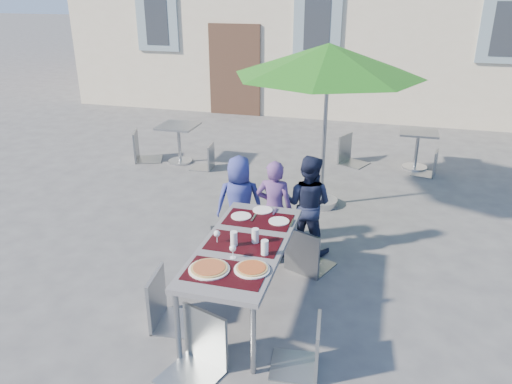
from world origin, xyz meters
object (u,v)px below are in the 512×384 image
(cafe_table_1, at_px, (417,144))
(pizza_near_right, at_px, (252,269))
(child_1, at_px, (274,209))
(bg_chair_r_1, at_px, (432,147))
(child_2, at_px, (308,204))
(chair_5, at_px, (195,311))
(chair_3, at_px, (165,269))
(cafe_table_0, at_px, (179,138))
(bg_chair_l_0, at_px, (140,128))
(bg_chair_r_0, at_px, (206,142))
(dining_table, at_px, (244,248))
(child_0, at_px, (239,203))
(chair_2, at_px, (308,224))
(pizza_near_left, at_px, (209,268))
(bg_chair_l_1, at_px, (351,132))
(chair_0, at_px, (228,217))
(chair_4, at_px, (307,317))
(patio_umbrella, at_px, (329,61))
(chair_1, at_px, (266,217))

(cafe_table_1, bearing_deg, pizza_near_right, -106.24)
(child_1, distance_m, bg_chair_r_1, 3.91)
(child_1, relative_size, child_2, 0.98)
(chair_5, bearing_deg, chair_3, 134.64)
(cafe_table_0, bearing_deg, chair_5, -64.92)
(bg_chair_l_0, relative_size, bg_chair_r_0, 1.24)
(cafe_table_0, distance_m, bg_chair_r_1, 4.47)
(child_2, xyz_separation_m, bg_chair_r_0, (-2.25, 2.45, -0.12))
(bg_chair_l_0, height_order, bg_chair_r_1, bg_chair_l_0)
(pizza_near_right, height_order, bg_chair_l_0, bg_chair_l_0)
(dining_table, distance_m, child_1, 1.18)
(child_0, relative_size, cafe_table_1, 1.71)
(child_0, xyz_separation_m, child_2, (0.83, 0.11, 0.03))
(chair_2, bearing_deg, bg_chair_r_1, 67.77)
(child_1, relative_size, cafe_table_0, 1.69)
(pizza_near_left, height_order, bg_chair_r_1, bg_chair_r_1)
(child_2, height_order, cafe_table_0, child_2)
(pizza_near_right, distance_m, bg_chair_l_1, 5.29)
(chair_0, distance_m, chair_4, 2.05)
(chair_4, bearing_deg, dining_table, 137.55)
(dining_table, relative_size, pizza_near_left, 5.04)
(chair_3, distance_m, patio_umbrella, 3.70)
(pizza_near_left, height_order, chair_0, chair_0)
(chair_5, distance_m, bg_chair_r_0, 5.10)
(child_2, xyz_separation_m, bg_chair_r_1, (1.59, 3.17, -0.11))
(chair_1, bearing_deg, pizza_near_left, -93.31)
(chair_5, relative_size, bg_chair_r_0, 1.21)
(patio_umbrella, distance_m, bg_chair_r_1, 2.89)
(pizza_near_right, xyz_separation_m, child_0, (-0.65, 1.72, -0.18))
(chair_1, height_order, chair_5, chair_5)
(pizza_near_left, bearing_deg, chair_1, 86.69)
(child_0, height_order, chair_5, child_0)
(dining_table, distance_m, cafe_table_0, 4.72)
(pizza_near_right, height_order, bg_chair_r_0, bg_chair_r_0)
(chair_1, distance_m, chair_5, 2.05)
(pizza_near_right, distance_m, cafe_table_0, 5.22)
(dining_table, height_order, cafe_table_0, dining_table)
(child_2, relative_size, bg_chair_r_0, 1.45)
(pizza_near_right, distance_m, chair_2, 1.38)
(chair_0, distance_m, chair_1, 0.45)
(dining_table, bearing_deg, chair_0, 117.10)
(dining_table, height_order, child_0, child_0)
(patio_umbrella, xyz_separation_m, bg_chair_r_0, (-2.23, 1.05, -1.63))
(child_1, xyz_separation_m, bg_chair_r_0, (-1.89, 2.66, -0.11))
(bg_chair_l_0, height_order, bg_chair_l_1, bg_chair_l_0)
(child_2, distance_m, patio_umbrella, 2.06)
(child_0, bearing_deg, pizza_near_right, 93.06)
(chair_3, bearing_deg, bg_chair_l_0, 120.05)
(pizza_near_left, height_order, chair_2, chair_2)
(child_0, height_order, chair_4, child_0)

